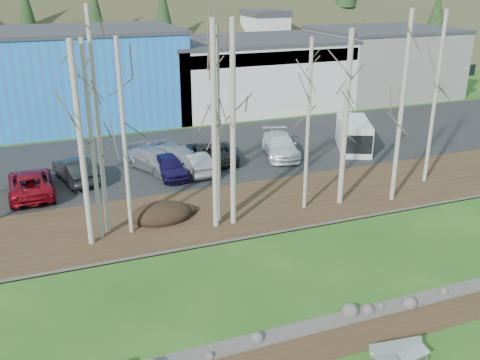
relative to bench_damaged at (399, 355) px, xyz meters
name	(u,v)px	position (x,y,z in m)	size (l,w,h in m)	color
dirt_strip	(327,342)	(-1.66, 1.95, -0.43)	(80.00, 1.80, 0.03)	#382616
near_bank_rocks	(314,327)	(-1.66, 2.95, -0.45)	(80.00, 0.80, 0.50)	#47423D
river	(270,275)	(-1.66, 7.05, -0.45)	(80.00, 8.00, 0.90)	black
far_bank_rocks	(238,237)	(-1.66, 11.15, -0.45)	(80.00, 0.80, 0.46)	#47423D
far_bank	(218,211)	(-1.66, 14.35, -0.37)	(80.00, 7.00, 0.15)	#382616
parking_lot	(172,157)	(-1.66, 24.85, -0.38)	(80.00, 14.00, 0.14)	black
building_blue	(66,76)	(-7.66, 38.85, 3.71)	(20.40, 12.24, 8.30)	blue
building_white	(250,72)	(10.34, 38.83, 2.96)	(18.36, 12.24, 6.80)	silver
building_grey	(382,61)	(26.34, 38.85, 3.21)	(14.28, 12.24, 7.30)	slate
bench_damaged	(399,355)	(0.00, 0.00, 0.00)	(2.06, 0.89, 0.89)	#A8ABAD
dirt_mound	(162,213)	(-4.88, 14.42, 0.03)	(3.35, 2.36, 0.66)	black
birch_1	(98,126)	(-7.86, 13.85, 5.36)	(0.22, 0.22, 11.33)	#BEB5AB
birch_2	(81,148)	(-8.82, 12.88, 4.68)	(0.29, 0.29, 9.95)	#BEB5AB
birch_3	(124,140)	(-6.73, 13.38, 4.67)	(0.21, 0.21, 9.93)	#BEB5AB
birch_4	(214,129)	(-2.38, 12.51, 5.04)	(0.29, 0.29, 10.68)	#BEB5AB
birch_5	(218,129)	(-1.98, 13.11, 4.83)	(0.21, 0.21, 10.26)	#BEB5AB
birch_6	(308,127)	(3.13, 12.93, 4.48)	(0.21, 0.21, 9.56)	#BEB5AB
birch_7	(346,120)	(5.42, 12.82, 4.67)	(0.31, 0.31, 9.94)	#BEB5AB
birch_8	(401,110)	(8.56, 12.10, 5.16)	(0.26, 0.26, 10.92)	#BEB5AB
birch_9	(435,100)	(12.46, 13.95, 5.05)	(0.23, 0.23, 10.70)	#BEB5AB
birch_10	(233,127)	(-1.39, 12.51, 5.04)	(0.29, 0.29, 10.68)	#BEB5AB
birch_11	(92,144)	(-8.27, 13.38, 4.67)	(0.21, 0.21, 9.93)	#BEB5AB
car_1	(75,170)	(-8.73, 22.05, 0.48)	(1.66, 4.76, 1.57)	black
car_2	(31,183)	(-11.45, 20.67, 0.45)	(2.51, 5.45, 1.52)	maroon
car_3	(154,159)	(-3.48, 22.46, 0.43)	(2.07, 5.08, 1.48)	#9C9EA4
car_4	(169,166)	(-2.81, 20.77, 0.41)	(1.70, 4.24, 1.44)	#1A1146
car_5	(195,163)	(-1.01, 20.85, 0.40)	(1.50, 4.30, 1.42)	#A5A5A7
car_6	(205,152)	(0.31, 22.81, 0.38)	(2.30, 5.00, 1.39)	#232325
car_7	(280,145)	(5.91, 22.10, 0.48)	(2.22, 5.47, 1.59)	white
car_8	(177,156)	(-1.81, 22.46, 0.43)	(2.07, 5.08, 1.48)	#9C9EA4
car_9	(218,151)	(1.26, 22.81, 0.38)	(2.30, 5.00, 1.39)	#232325
van_white	(354,136)	(11.73, 21.32, 0.81)	(4.10, 5.55, 2.24)	white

